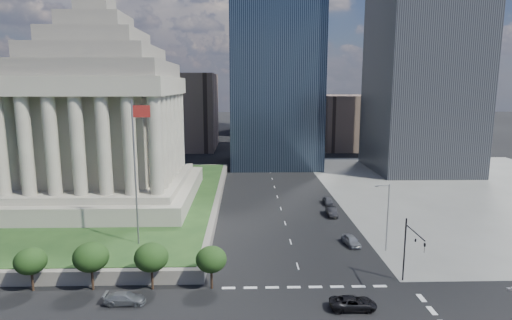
{
  "coord_description": "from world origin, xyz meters",
  "views": [
    {
      "loc": [
        -6.97,
        -33.56,
        23.87
      ],
      "look_at": [
        -5.69,
        15.66,
        15.21
      ],
      "focal_mm": 30.0,
      "sensor_mm": 36.0,
      "label": 1
    }
  ],
  "objects_px": {
    "war_memorial": "(101,98)",
    "parked_sedan_far": "(328,201)",
    "suv_grey": "(125,298)",
    "street_lamp_north": "(387,214)",
    "parked_sedan_near": "(351,240)",
    "flagpole": "(136,165)",
    "traffic_signal_ne": "(411,245)",
    "pickup_truck": "(353,303)",
    "parked_sedan_mid": "(332,212)"
  },
  "relations": [
    {
      "from": "parked_sedan_mid",
      "to": "street_lamp_north",
      "type": "bearing_deg",
      "value": -73.63
    },
    {
      "from": "parked_sedan_far",
      "to": "suv_grey",
      "type": "bearing_deg",
      "value": -128.84
    },
    {
      "from": "flagpole",
      "to": "suv_grey",
      "type": "distance_m",
      "value": 18.39
    },
    {
      "from": "traffic_signal_ne",
      "to": "street_lamp_north",
      "type": "relative_size",
      "value": 0.8
    },
    {
      "from": "traffic_signal_ne",
      "to": "parked_sedan_near",
      "type": "distance_m",
      "value": 14.83
    },
    {
      "from": "pickup_truck",
      "to": "parked_sedan_far",
      "type": "bearing_deg",
      "value": -7.17
    },
    {
      "from": "suv_grey",
      "to": "pickup_truck",
      "type": "bearing_deg",
      "value": -93.93
    },
    {
      "from": "street_lamp_north",
      "to": "parked_sedan_far",
      "type": "xyz_separation_m",
      "value": [
        -3.52,
        24.77,
        -4.93
      ]
    },
    {
      "from": "traffic_signal_ne",
      "to": "suv_grey",
      "type": "height_order",
      "value": "traffic_signal_ne"
    },
    {
      "from": "traffic_signal_ne",
      "to": "suv_grey",
      "type": "distance_m",
      "value": 33.26
    },
    {
      "from": "street_lamp_north",
      "to": "parked_sedan_near",
      "type": "relative_size",
      "value": 2.27
    },
    {
      "from": "parked_sedan_far",
      "to": "traffic_signal_ne",
      "type": "bearing_deg",
      "value": -87.07
    },
    {
      "from": "parked_sedan_far",
      "to": "pickup_truck",
      "type": "bearing_deg",
      "value": -98.56
    },
    {
      "from": "war_memorial",
      "to": "pickup_truck",
      "type": "height_order",
      "value": "war_memorial"
    },
    {
      "from": "pickup_truck",
      "to": "parked_sedan_far",
      "type": "distance_m",
      "value": 41.32
    },
    {
      "from": "war_memorial",
      "to": "traffic_signal_ne",
      "type": "bearing_deg",
      "value": -36.42
    },
    {
      "from": "flagpole",
      "to": "street_lamp_north",
      "type": "bearing_deg",
      "value": 1.63
    },
    {
      "from": "parked_sedan_mid",
      "to": "parked_sedan_far",
      "type": "bearing_deg",
      "value": 86.16
    },
    {
      "from": "street_lamp_north",
      "to": "parked_sedan_near",
      "type": "xyz_separation_m",
      "value": [
        -4.33,
        2.38,
        -4.91
      ]
    },
    {
      "from": "flagpole",
      "to": "parked_sedan_near",
      "type": "distance_m",
      "value": 33.39
    },
    {
      "from": "pickup_truck",
      "to": "parked_sedan_mid",
      "type": "distance_m",
      "value": 33.59
    },
    {
      "from": "war_memorial",
      "to": "street_lamp_north",
      "type": "xyz_separation_m",
      "value": [
        47.33,
        -23.0,
        -15.74
      ]
    },
    {
      "from": "war_memorial",
      "to": "parked_sedan_near",
      "type": "relative_size",
      "value": 8.87
    },
    {
      "from": "war_memorial",
      "to": "parked_sedan_far",
      "type": "xyz_separation_m",
      "value": [
        43.81,
        1.77,
        -20.67
      ]
    },
    {
      "from": "war_memorial",
      "to": "street_lamp_north",
      "type": "bearing_deg",
      "value": -25.92
    },
    {
      "from": "traffic_signal_ne",
      "to": "parked_sedan_far",
      "type": "relative_size",
      "value": 1.87
    },
    {
      "from": "flagpole",
      "to": "parked_sedan_mid",
      "type": "xyz_separation_m",
      "value": [
        30.83,
        18.09,
        -12.33
      ]
    },
    {
      "from": "pickup_truck",
      "to": "parked_sedan_near",
      "type": "height_order",
      "value": "parked_sedan_near"
    },
    {
      "from": "street_lamp_north",
      "to": "suv_grey",
      "type": "bearing_deg",
      "value": -156.75
    },
    {
      "from": "war_memorial",
      "to": "flagpole",
      "type": "distance_m",
      "value": 28.16
    },
    {
      "from": "street_lamp_north",
      "to": "parked_sedan_near",
      "type": "distance_m",
      "value": 6.97
    },
    {
      "from": "flagpole",
      "to": "suv_grey",
      "type": "height_order",
      "value": "flagpole"
    },
    {
      "from": "parked_sedan_mid",
      "to": "parked_sedan_far",
      "type": "xyz_separation_m",
      "value": [
        0.81,
        7.69,
        -0.06
      ]
    },
    {
      "from": "traffic_signal_ne",
      "to": "parked_sedan_mid",
      "type": "relative_size",
      "value": 1.68
    },
    {
      "from": "traffic_signal_ne",
      "to": "parked_sedan_mid",
      "type": "distance_m",
      "value": 28.95
    },
    {
      "from": "parked_sedan_near",
      "to": "flagpole",
      "type": "bearing_deg",
      "value": 177.52
    },
    {
      "from": "suv_grey",
      "to": "parked_sedan_far",
      "type": "bearing_deg",
      "value": -37.38
    },
    {
      "from": "flagpole",
      "to": "pickup_truck",
      "type": "bearing_deg",
      "value": -29.92
    },
    {
      "from": "war_memorial",
      "to": "suv_grey",
      "type": "bearing_deg",
      "value": -69.9
    },
    {
      "from": "suv_grey",
      "to": "parked_sedan_near",
      "type": "xyz_separation_m",
      "value": [
        29.29,
        16.83,
        0.09
      ]
    },
    {
      "from": "flagpole",
      "to": "traffic_signal_ne",
      "type": "height_order",
      "value": "flagpole"
    },
    {
      "from": "war_memorial",
      "to": "parked_sedan_mid",
      "type": "bearing_deg",
      "value": -7.83
    },
    {
      "from": "street_lamp_north",
      "to": "suv_grey",
      "type": "height_order",
      "value": "street_lamp_north"
    },
    {
      "from": "parked_sedan_far",
      "to": "street_lamp_north",
      "type": "bearing_deg",
      "value": -83.25
    },
    {
      "from": "parked_sedan_near",
      "to": "parked_sedan_mid",
      "type": "xyz_separation_m",
      "value": [
        0.0,
        14.71,
        0.04
      ]
    },
    {
      "from": "pickup_truck",
      "to": "suv_grey",
      "type": "distance_m",
      "value": 24.97
    },
    {
      "from": "parked_sedan_far",
      "to": "parked_sedan_mid",
      "type": "bearing_deg",
      "value": -97.33
    },
    {
      "from": "parked_sedan_near",
      "to": "parked_sedan_mid",
      "type": "distance_m",
      "value": 14.71
    },
    {
      "from": "flagpole",
      "to": "parked_sedan_far",
      "type": "bearing_deg",
      "value": 39.17
    },
    {
      "from": "street_lamp_north",
      "to": "suv_grey",
      "type": "relative_size",
      "value": 2.19
    }
  ]
}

